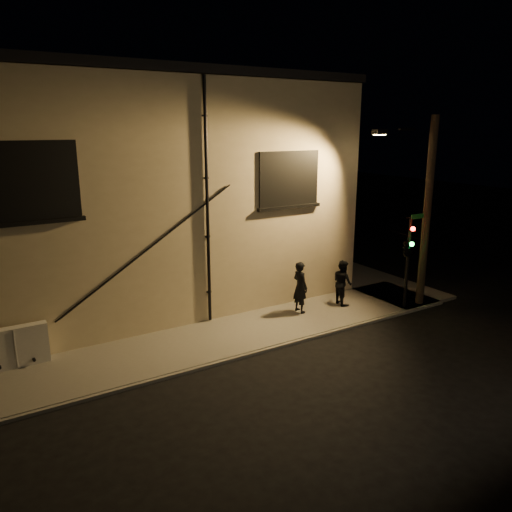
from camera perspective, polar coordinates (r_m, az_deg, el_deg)
ground at (r=16.70m, az=4.95°, el=-9.73°), size 90.00×90.00×0.00m
sidewalk at (r=20.69m, az=0.44°, el=-4.60°), size 21.00×16.00×0.12m
building at (r=22.17m, az=-15.44°, el=7.72°), size 16.20×12.23×8.80m
utility_cabinet at (r=16.12m, az=-25.88°, el=-9.37°), size 1.83×0.31×1.21m
pedestrian_a at (r=18.60m, az=5.07°, el=-3.55°), size 0.50×0.73×1.94m
pedestrian_b at (r=19.67m, az=9.86°, el=-2.97°), size 0.80×0.95×1.76m
traffic_signal at (r=19.32m, az=16.93°, el=1.01°), size 1.32×2.12×3.58m
streetlamp_pole at (r=19.86m, az=18.68°, el=5.12°), size 2.03×1.39×7.28m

